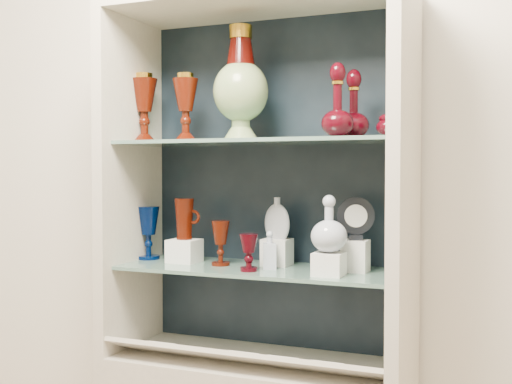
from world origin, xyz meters
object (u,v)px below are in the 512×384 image
at_px(pedestal_lamp_left, 144,108).
at_px(pedestal_lamp_right, 186,107).
at_px(ruby_goblet_small, 249,253).
at_px(clear_square_bottle, 270,250).
at_px(ruby_decanter_a, 338,95).
at_px(ruby_goblet_tall, 221,243).
at_px(clear_round_decanter, 329,225).
at_px(flat_flask, 277,217).
at_px(cobalt_goblet, 148,233).
at_px(ruby_decanter_b, 354,102).
at_px(lidded_bowl, 389,123).
at_px(enamel_urn, 241,83).
at_px(ruby_pitcher, 184,219).
at_px(cameo_medallion, 356,218).

relative_size(pedestal_lamp_left, pedestal_lamp_right, 1.06).
xyz_separation_m(ruby_goblet_small, clear_square_bottle, (0.05, 0.07, 0.00)).
bearing_deg(ruby_decanter_a, ruby_goblet_tall, 170.03).
bearing_deg(ruby_goblet_tall, clear_round_decanter, -9.02).
height_order(pedestal_lamp_right, ruby_goblet_tall, pedestal_lamp_right).
relative_size(clear_square_bottle, flat_flask, 0.86).
bearing_deg(cobalt_goblet, ruby_goblet_small, -14.95).
xyz_separation_m(ruby_decanter_a, ruby_goblet_small, (-0.29, -0.00, -0.49)).
relative_size(ruby_decanter_a, ruby_decanter_b, 1.10).
bearing_deg(lidded_bowl, ruby_decanter_a, -172.67).
xyz_separation_m(enamel_urn, ruby_pitcher, (-0.22, 0.01, -0.46)).
height_order(lidded_bowl, ruby_goblet_tall, lidded_bowl).
bearing_deg(flat_flask, pedestal_lamp_right, -146.84).
bearing_deg(pedestal_lamp_left, ruby_goblet_small, -12.21).
bearing_deg(pedestal_lamp_right, ruby_decanter_a, -6.41).
relative_size(ruby_decanter_a, ruby_goblet_tall, 1.66).
xyz_separation_m(pedestal_lamp_left, clear_round_decanter, (0.70, -0.08, -0.39)).
relative_size(lidded_bowl, clear_square_bottle, 0.66).
distance_m(pedestal_lamp_right, enamel_urn, 0.21).
height_order(cobalt_goblet, flat_flask, flat_flask).
xyz_separation_m(clear_round_decanter, cameo_medallion, (0.06, 0.11, 0.02)).
xyz_separation_m(enamel_urn, cameo_medallion, (0.38, 0.04, -0.44)).
relative_size(ruby_decanter_b, clear_square_bottle, 1.84).
relative_size(cobalt_goblet, cameo_medallion, 1.35).
xyz_separation_m(pedestal_lamp_left, ruby_goblet_small, (0.44, -0.10, -0.48)).
distance_m(cobalt_goblet, clear_square_bottle, 0.49).
distance_m(enamel_urn, ruby_goblet_small, 0.56).
distance_m(pedestal_lamp_left, ruby_decanter_a, 0.74).
bearing_deg(lidded_bowl, enamel_urn, 173.27).
bearing_deg(enamel_urn, cobalt_goblet, 174.54).
relative_size(enamel_urn, ruby_goblet_tall, 2.50).
distance_m(cobalt_goblet, flat_flask, 0.49).
bearing_deg(ruby_decanter_a, ruby_decanter_b, 75.83).
relative_size(enamel_urn, clear_square_bottle, 3.04).
height_order(lidded_bowl, ruby_pitcher, lidded_bowl).
bearing_deg(ruby_goblet_small, flat_flask, 75.14).
relative_size(ruby_goblet_tall, cameo_medallion, 1.07).
relative_size(cobalt_goblet, ruby_pitcher, 1.33).
bearing_deg(cameo_medallion, ruby_goblet_small, -178.76).
bearing_deg(ruby_goblet_tall, cobalt_goblet, 172.55).
bearing_deg(cameo_medallion, ruby_goblet_tall, 165.61).
bearing_deg(enamel_urn, cameo_medallion, 6.00).
bearing_deg(enamel_urn, ruby_goblet_tall, -177.03).
distance_m(pedestal_lamp_left, cobalt_goblet, 0.45).
distance_m(clear_square_bottle, flat_flask, 0.13).
bearing_deg(cobalt_goblet, enamel_urn, -5.46).
distance_m(pedestal_lamp_right, ruby_goblet_small, 0.55).
bearing_deg(ruby_goblet_small, enamel_urn, 127.67).
distance_m(ruby_pitcher, clear_round_decanter, 0.55).
bearing_deg(pedestal_lamp_right, cobalt_goblet, 163.80).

